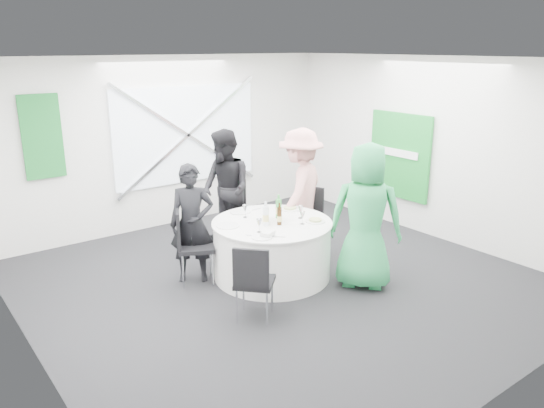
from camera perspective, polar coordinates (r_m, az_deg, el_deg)
floor at (r=6.97m, az=1.01°, el=-8.27°), size 6.00×6.00×0.00m
ceiling at (r=6.32m, az=1.14°, el=15.40°), size 6.00×6.00×0.00m
wall_back at (r=9.00m, az=-10.93°, el=6.55°), size 6.00×0.00×6.00m
wall_front at (r=4.65m, az=24.72°, el=-4.34°), size 6.00×0.00×6.00m
wall_left at (r=5.27m, az=-25.48°, el=-2.04°), size 0.00×6.00×6.00m
wall_right at (r=8.65m, az=16.94°, el=5.71°), size 0.00×6.00×6.00m
window_panel at (r=9.08m, az=-9.15°, el=7.37°), size 2.60×0.03×1.60m
window_brace_a at (r=9.05m, az=-9.03°, el=7.34°), size 2.63×0.05×1.84m
window_brace_b at (r=9.05m, az=-9.03°, el=7.34°), size 2.63×0.05×1.84m
green_banner at (r=8.23m, az=-23.49°, el=6.65°), size 0.55×0.04×1.20m
green_sign at (r=9.00m, az=13.53°, el=5.08°), size 0.05×1.20×1.40m
banquet_table at (r=6.97m, az=-0.00°, el=-4.88°), size 1.56×1.56×0.76m
chair_back at (r=7.95m, az=-3.93°, el=-0.52°), size 0.54×0.54×1.01m
chair_back_left at (r=6.80m, az=-8.94°, el=-3.83°), size 0.61×0.61×0.99m
chair_back_right at (r=7.83m, az=3.81°, el=-1.08°), size 0.57×0.57×0.95m
chair_front_right at (r=6.94m, az=10.26°, el=-4.30°), size 0.54×0.54×0.84m
chair_front_left at (r=5.79m, az=-2.05°, el=-7.94°), size 0.58×0.58×0.91m
person_man_back_left at (r=6.81m, az=-8.61°, el=-2.10°), size 0.67×0.61×1.54m
person_man_back at (r=7.85m, az=-5.05°, el=1.51°), size 0.54×0.90×1.79m
person_woman_pink at (r=7.76m, az=3.06°, el=1.49°), size 1.29×1.06×1.82m
person_woman_green at (r=6.63m, az=10.07°, el=-1.34°), size 1.02×1.07×1.84m
plate_back at (r=7.23m, az=-3.45°, el=-0.84°), size 0.28×0.28×0.01m
plate_back_left at (r=6.69m, az=-4.78°, el=-2.33°), size 0.29×0.29×0.01m
plate_back_right at (r=7.34m, az=1.92°, el=-0.48°), size 0.26×0.26×0.04m
plate_front_right at (r=6.85m, az=4.69°, el=-1.80°), size 0.25×0.25×0.04m
plate_front_left at (r=6.28m, az=-1.13°, el=-3.59°), size 0.25×0.25×0.01m
napkin at (r=6.31m, az=-0.46°, el=-3.19°), size 0.20×0.17×0.05m
beer_bottle_a at (r=6.76m, az=-0.64°, el=-1.19°), size 0.06×0.06×0.28m
beer_bottle_b at (r=6.88m, az=-0.73°, el=-1.00°), size 0.06×0.06×0.25m
beer_bottle_c at (r=6.83m, az=0.80°, el=-1.12°), size 0.06×0.06×0.25m
beer_bottle_d at (r=6.70m, az=0.80°, el=-1.43°), size 0.06×0.06×0.26m
green_water_bottle at (r=6.95m, az=0.71°, el=-0.51°), size 0.08×0.08×0.32m
clear_water_bottle at (r=6.66m, az=-0.69°, el=-1.31°), size 0.08×0.08×0.31m
wine_glass_a at (r=6.98m, az=-2.92°, el=-0.47°), size 0.07×0.07×0.17m
wine_glass_b at (r=6.72m, az=3.29°, el=-1.16°), size 0.07×0.07×0.17m
wine_glass_c at (r=6.95m, az=3.08°, el=-0.55°), size 0.07×0.07×0.17m
wine_glass_d at (r=6.42m, az=-1.39°, el=-2.00°), size 0.07×0.07×0.17m
fork_a at (r=7.25m, az=3.04°, el=-0.82°), size 0.08×0.14×0.01m
knife_a at (r=7.37m, az=0.86°, el=-0.50°), size 0.08×0.14×0.01m
fork_b at (r=7.34m, az=-1.69°, el=-0.57°), size 0.15×0.02×0.01m
knife_b at (r=7.16m, az=-3.83°, el=-1.07°), size 0.15×0.02×0.01m
fork_c at (r=6.35m, az=-2.17°, el=-3.41°), size 0.12×0.12×0.01m
knife_c at (r=6.30m, az=0.77°, el=-3.56°), size 0.11×0.12×0.01m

